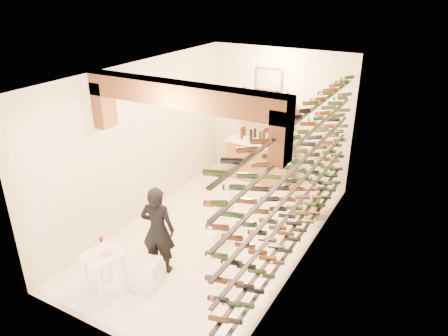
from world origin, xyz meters
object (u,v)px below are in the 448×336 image
Objects in this scene: chrome_barstool at (224,220)px; tasting_table at (103,261)px; wine_rack at (295,179)px; white_stool at (147,274)px; person at (158,230)px; crate_lower at (306,209)px; back_counter at (260,160)px.

tasting_table is at bearing -111.15° from chrome_barstool.
tasting_table reaches higher than chrome_barstool.
chrome_barstool is at bearing -174.76° from wine_rack.
person reaches higher than white_stool.
person is (-0.09, 0.46, 0.55)m from white_stool.
crate_lower is at bearing 66.86° from white_stool.
person reaches higher than chrome_barstool.
person is at bearing -89.66° from back_counter.
back_counter reaches higher than tasting_table.
white_stool is 0.98× the size of crate_lower.
crate_lower is (1.57, 3.00, -0.64)m from person.
back_counter is 3.43× the size of crate_lower.
person is 3.20× the size of crate_lower.
wine_rack is at bearing 58.55° from tasting_table.
wine_rack reaches higher than white_stool.
chrome_barstool is (0.53, -2.77, -0.10)m from back_counter.
white_stool is at bearing -113.14° from crate_lower.
white_stool is (-1.71, -1.91, -1.30)m from wine_rack.
chrome_barstool is 2.00m from crate_lower.
chrome_barstool is (0.41, 1.79, 0.19)m from white_stool.
tasting_table is (-0.34, -5.02, 0.09)m from back_counter.
wine_rack is at bearing -158.07° from person.
back_counter is 1.85× the size of tasting_table.
tasting_table is 4.39m from crate_lower.
chrome_barstool is at bearing -122.59° from crate_lower.
chrome_barstool is (0.87, 2.25, -0.19)m from tasting_table.
wine_rack is 3.59× the size of person.
back_counter reaches higher than chrome_barstool.
back_counter is 1.07× the size of person.
person is at bearing 101.55° from white_stool.
tasting_table is at bearing -135.03° from white_stool.
person is (0.02, -4.10, 0.26)m from back_counter.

